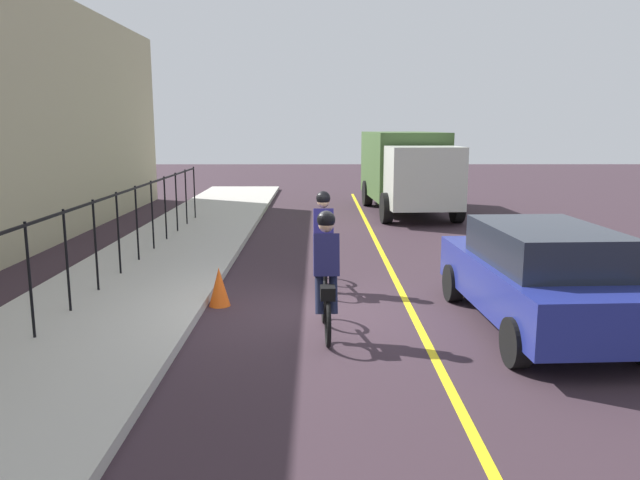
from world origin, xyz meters
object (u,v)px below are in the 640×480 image
object	(u,v)px
patrol_sedan	(539,275)
box_truck_background	(407,168)
cyclist_lead	(323,241)
traffic_cone_near	(219,287)
cyclist_follow	(326,275)

from	to	relation	value
patrol_sedan	box_truck_background	world-z (taller)	box_truck_background
cyclist_lead	box_truck_background	xyz separation A→B (m)	(10.44, -3.00, 0.64)
cyclist_lead	patrol_sedan	size ratio (longest dim) A/B	0.41
box_truck_background	traffic_cone_near	world-z (taller)	box_truck_background
traffic_cone_near	box_truck_background	bearing A→B (deg)	-22.39
cyclist_follow	patrol_sedan	size ratio (longest dim) A/B	0.41
cyclist_follow	cyclist_lead	bearing A→B (deg)	-2.04
cyclist_follow	traffic_cone_near	size ratio (longest dim) A/B	2.76
box_truck_background	cyclist_lead	bearing A→B (deg)	-19.40
cyclist_lead	traffic_cone_near	world-z (taller)	cyclist_lead
patrol_sedan	cyclist_lead	bearing A→B (deg)	50.69
box_truck_background	patrol_sedan	bearing A→B (deg)	-2.63
cyclist_lead	box_truck_background	world-z (taller)	box_truck_background
cyclist_lead	box_truck_background	size ratio (longest dim) A/B	0.27
cyclist_follow	box_truck_background	world-z (taller)	box_truck_background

